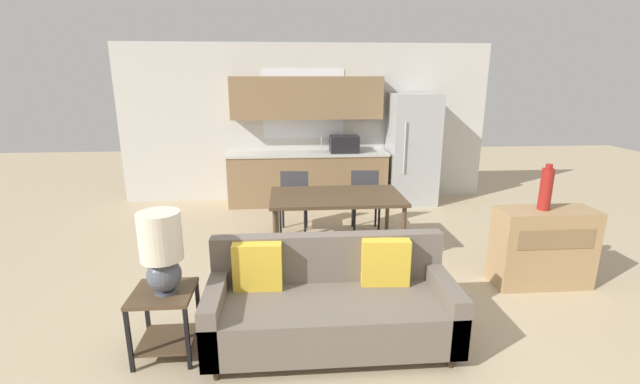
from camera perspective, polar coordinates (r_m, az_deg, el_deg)
ground_plane at (r=3.64m, az=2.07°, el=-21.05°), size 20.00×20.00×0.00m
wall_back at (r=7.60m, az=-1.83°, el=9.17°), size 6.40×0.07×2.70m
kitchen_counter at (r=7.37m, az=-1.57°, el=4.96°), size 2.72×0.65×2.15m
refrigerator at (r=7.55m, az=12.19°, el=5.60°), size 0.79×0.75×1.88m
dining_table at (r=5.22m, az=2.19°, el=-1.05°), size 1.60×0.93×0.75m
couch at (r=3.63m, az=1.37°, el=-14.67°), size 1.97×0.80×0.86m
side_table at (r=3.69m, az=-19.99°, el=-14.81°), size 0.46×0.46×0.55m
table_lamp at (r=3.43m, az=-20.38°, el=-7.15°), size 0.32×0.32×0.65m
credenza at (r=5.09m, az=27.54°, el=-6.56°), size 1.00×0.41×0.83m
vase at (r=4.89m, az=27.91°, el=0.40°), size 0.12×0.12×0.47m
dining_chair_far_right at (r=6.15m, az=6.07°, el=-0.75°), size 0.45×0.45×0.84m
dining_chair_far_left at (r=6.07m, az=-3.51°, el=-0.89°), size 0.46×0.46×0.84m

